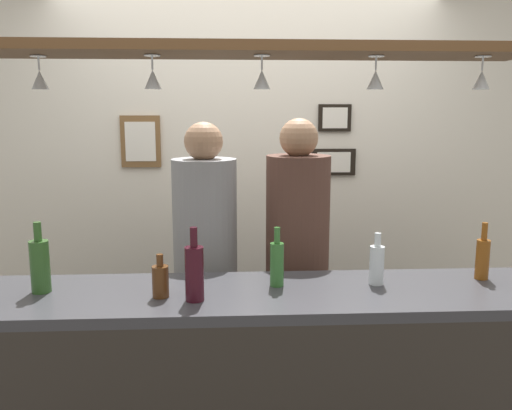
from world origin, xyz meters
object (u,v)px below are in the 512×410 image
(picture_frame_lower_pair, at_px, (333,162))
(bottle_soda_clear, at_px, (377,264))
(bottle_beer_green_import, at_px, (277,263))
(picture_frame_upper_small, at_px, (335,118))
(person_middle_brown_shirt, at_px, (297,246))
(picture_frame_caricature, at_px, (141,142))
(bottle_wine_dark_red, at_px, (194,272))
(bottle_champagne_green, at_px, (40,265))
(person_left_grey_shirt, at_px, (205,250))
(bottle_beer_amber_tall, at_px, (483,257))
(bottle_beer_brown_stubby, at_px, (160,280))

(picture_frame_lower_pair, bearing_deg, bottle_soda_clear, -93.04)
(bottle_beer_green_import, bearing_deg, picture_frame_upper_small, 69.19)
(person_middle_brown_shirt, bearing_deg, picture_frame_lower_pair, 66.36)
(person_middle_brown_shirt, bearing_deg, picture_frame_caricature, 140.00)
(person_middle_brown_shirt, bearing_deg, bottle_beer_green_import, -106.45)
(bottle_beer_green_import, bearing_deg, picture_frame_caricature, 120.19)
(bottle_beer_green_import, xyz_separation_m, picture_frame_lower_pair, (0.51, 1.34, 0.31))
(bottle_soda_clear, bearing_deg, picture_frame_lower_pair, 86.96)
(bottle_beer_green_import, distance_m, bottle_wine_dark_red, 0.38)
(bottle_beer_green_import, bearing_deg, bottle_champagne_green, -178.48)
(bottle_wine_dark_red, bearing_deg, person_left_grey_shirt, 88.94)
(bottle_soda_clear, height_order, bottle_champagne_green, bottle_champagne_green)
(bottle_beer_green_import, xyz_separation_m, picture_frame_upper_small, (0.51, 1.34, 0.61))
(person_left_grey_shirt, height_order, bottle_champagne_green, person_left_grey_shirt)
(bottle_beer_amber_tall, xyz_separation_m, bottle_beer_brown_stubby, (-1.42, -0.16, -0.03))
(bottle_soda_clear, xyz_separation_m, bottle_beer_brown_stubby, (-0.92, -0.12, -0.02))
(bottle_beer_brown_stubby, bearing_deg, bottle_wine_dark_red, -18.40)
(bottle_beer_brown_stubby, bearing_deg, bottle_champagne_green, 169.94)
(person_left_grey_shirt, distance_m, bottle_champagne_green, 0.88)
(bottle_wine_dark_red, bearing_deg, picture_frame_upper_small, 60.40)
(person_left_grey_shirt, bearing_deg, picture_frame_lower_pair, 43.28)
(bottle_beer_amber_tall, xyz_separation_m, bottle_beer_green_import, (-0.94, -0.05, 0.00))
(bottle_beer_amber_tall, xyz_separation_m, bottle_soda_clear, (-0.50, -0.05, -0.01))
(bottle_soda_clear, distance_m, bottle_wine_dark_red, 0.80)
(bottle_soda_clear, xyz_separation_m, bottle_champagne_green, (-1.43, -0.03, 0.03))
(bottle_soda_clear, distance_m, bottle_beer_green_import, 0.44)
(person_left_grey_shirt, relative_size, picture_frame_upper_small, 7.78)
(bottle_wine_dark_red, distance_m, picture_frame_upper_small, 1.83)
(bottle_wine_dark_red, bearing_deg, bottle_champagne_green, 168.07)
(person_middle_brown_shirt, distance_m, bottle_beer_green_import, 0.58)
(bottle_beer_amber_tall, height_order, bottle_wine_dark_red, bottle_wine_dark_red)
(bottle_beer_amber_tall, distance_m, bottle_beer_green_import, 0.94)
(person_left_grey_shirt, relative_size, picture_frame_lower_pair, 5.71)
(person_middle_brown_shirt, bearing_deg, person_left_grey_shirt, 180.00)
(bottle_wine_dark_red, distance_m, picture_frame_caricature, 1.63)
(picture_frame_caricature, distance_m, picture_frame_upper_small, 1.30)
(bottle_champagne_green, bearing_deg, bottle_beer_green_import, 1.52)
(person_left_grey_shirt, distance_m, picture_frame_upper_small, 1.35)
(person_left_grey_shirt, distance_m, picture_frame_caricature, 1.06)
(picture_frame_upper_small, bearing_deg, bottle_beer_amber_tall, -71.83)
(person_left_grey_shirt, height_order, picture_frame_lower_pair, person_left_grey_shirt)
(bottle_soda_clear, relative_size, picture_frame_caricature, 0.68)
(person_middle_brown_shirt, distance_m, picture_frame_caricature, 1.34)
(person_middle_brown_shirt, relative_size, bottle_beer_brown_stubby, 9.61)
(bottle_beer_brown_stubby, height_order, picture_frame_lower_pair, picture_frame_lower_pair)
(bottle_beer_amber_tall, height_order, bottle_soda_clear, bottle_beer_amber_tall)
(picture_frame_lower_pair, bearing_deg, picture_frame_upper_small, 0.00)
(bottle_beer_amber_tall, relative_size, picture_frame_upper_small, 1.18)
(bottle_beer_green_import, distance_m, picture_frame_caricature, 1.62)
(bottle_beer_brown_stubby, relative_size, bottle_champagne_green, 0.60)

